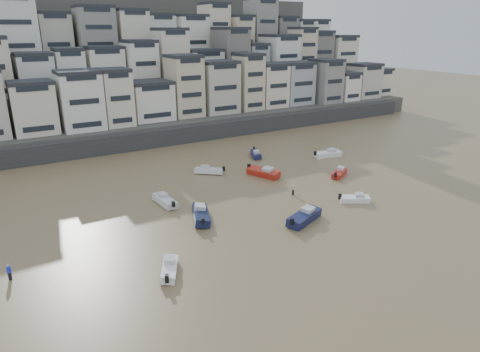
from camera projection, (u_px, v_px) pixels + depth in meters
harbor_wall at (159, 137)px, 88.74m from camera, size 140.00×3.00×3.50m
hillside at (122, 66)px, 119.58m from camera, size 141.04×66.00×50.00m
boat_a at (304, 215)px, 54.18m from camera, size 6.86×4.43×1.78m
boat_b at (355, 198)px, 60.35m from camera, size 4.61×3.59×1.23m
boat_c at (201, 213)px, 54.75m from camera, size 4.25×6.75×1.75m
boat_d at (339, 172)px, 70.97m from camera, size 5.08×3.94×1.35m
boat_e at (263, 171)px, 70.68m from camera, size 4.22×6.59×1.71m
boat_f at (165, 199)px, 59.52m from camera, size 2.22×5.63×1.50m
boat_g at (328, 153)px, 81.20m from camera, size 6.14×2.82×1.61m
boat_h at (209, 169)px, 72.07m from camera, size 5.22×4.73×1.45m
boat_i at (256, 153)px, 81.38m from camera, size 3.53×5.27×1.37m
boat_j at (169, 267)px, 42.80m from camera, size 3.69×5.15×1.35m
person_blue at (9, 272)px, 41.64m from camera, size 0.44×0.44×1.74m
person_pink at (293, 189)px, 62.87m from camera, size 0.44×0.44×1.74m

